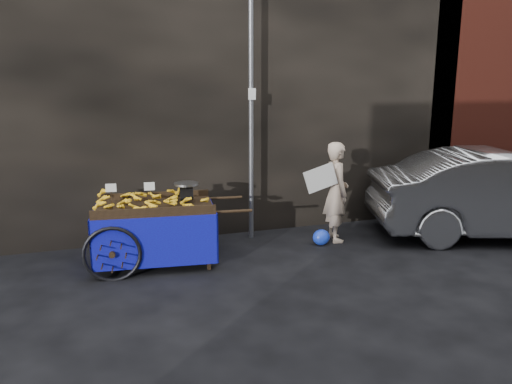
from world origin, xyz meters
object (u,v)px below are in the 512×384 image
object	(u,v)px
plastic_bag	(321,237)
vendor	(336,192)
banana_cart	(151,212)
parked_car	(507,194)

from	to	relation	value
plastic_bag	vendor	bearing A→B (deg)	27.93
banana_cart	parked_car	size ratio (longest dim) A/B	0.54
vendor	plastic_bag	size ratio (longest dim) A/B	5.74
plastic_bag	banana_cart	bearing A→B (deg)	179.23
vendor	parked_car	world-z (taller)	vendor
vendor	plastic_bag	bearing A→B (deg)	126.09
plastic_bag	parked_car	world-z (taller)	parked_car
banana_cart	vendor	size ratio (longest dim) A/B	1.47
banana_cart	plastic_bag	world-z (taller)	banana_cart
vendor	parked_car	bearing A→B (deg)	-96.18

